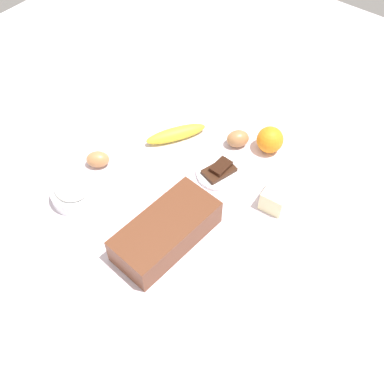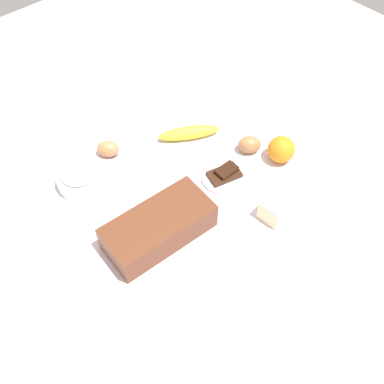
{
  "view_description": "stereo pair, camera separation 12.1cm",
  "coord_description": "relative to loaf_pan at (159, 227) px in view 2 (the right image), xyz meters",
  "views": [
    {
      "loc": [
        -0.59,
        -0.47,
        0.99
      ],
      "look_at": [
        0.0,
        0.0,
        0.04
      ],
      "focal_mm": 42.55,
      "sensor_mm": 36.0,
      "label": 1
    },
    {
      "loc": [
        -0.5,
        -0.56,
        0.99
      ],
      "look_at": [
        0.0,
        0.0,
        0.04
      ],
      "focal_mm": 42.55,
      "sensor_mm": 36.0,
      "label": 2
    }
  ],
  "objects": [
    {
      "name": "orange_fruit",
      "position": [
        0.43,
        -0.03,
        -0.0
      ],
      "size": [
        0.08,
        0.08,
        0.08
      ],
      "primitive_type": "sphere",
      "color": "orange",
      "rests_on": "ground_plane"
    },
    {
      "name": "butter_block",
      "position": [
        0.28,
        -0.15,
        -0.01
      ],
      "size": [
        0.1,
        0.07,
        0.06
      ],
      "primitive_type": "cube",
      "rotation": [
        0.0,
        0.0,
        0.1
      ],
      "color": "#F4EDB2",
      "rests_on": "ground_plane"
    },
    {
      "name": "banana",
      "position": [
        0.3,
        0.22,
        -0.02
      ],
      "size": [
        0.19,
        0.13,
        0.04
      ],
      "primitive_type": "ellipsoid",
      "rotation": [
        0.0,
        0.0,
        2.61
      ],
      "color": "yellow",
      "rests_on": "ground_plane"
    },
    {
      "name": "flour_bowl",
      "position": [
        -0.05,
        0.28,
        -0.01
      ],
      "size": [
        0.13,
        0.13,
        0.07
      ],
      "color": "white",
      "rests_on": "ground_plane"
    },
    {
      "name": "egg_beside_bowl",
      "position": [
        0.07,
        0.32,
        -0.02
      ],
      "size": [
        0.08,
        0.08,
        0.05
      ],
      "primitive_type": "ellipsoid",
      "rotation": [
        0.0,
        1.57,
        2.28
      ],
      "color": "#B87D4B",
      "rests_on": "ground_plane"
    },
    {
      "name": "loaf_pan",
      "position": [
        0.0,
        0.0,
        0.0
      ],
      "size": [
        0.29,
        0.15,
        0.08
      ],
      "rotation": [
        0.0,
        0.0,
        -0.07
      ],
      "color": "brown",
      "rests_on": "ground_plane"
    },
    {
      "name": "chocolate_plate",
      "position": [
        0.26,
        0.03,
        -0.03
      ],
      "size": [
        0.13,
        0.13,
        0.03
      ],
      "color": "white",
      "rests_on": "ground_plane"
    },
    {
      "name": "ground_plane",
      "position": [
        0.14,
        0.03,
        -0.05
      ],
      "size": [
        2.4,
        2.4,
        0.02
      ],
      "primitive_type": "cube",
      "color": "silver"
    },
    {
      "name": "egg_near_butter",
      "position": [
        0.39,
        0.06,
        -0.02
      ],
      "size": [
        0.09,
        0.08,
        0.05
      ],
      "primitive_type": "ellipsoid",
      "rotation": [
        0.0,
        1.57,
        5.62
      ],
      "color": "#AC7446",
      "rests_on": "ground_plane"
    }
  ]
}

